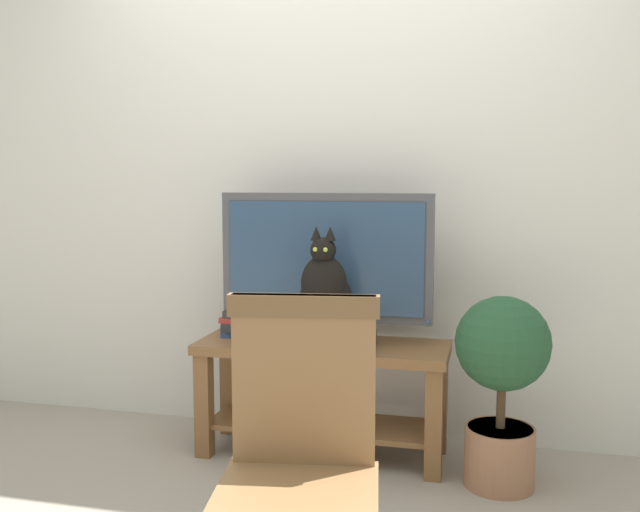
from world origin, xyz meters
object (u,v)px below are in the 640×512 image
(cat, at_px, (325,294))
(wooden_chair, at_px, (300,453))
(tv, at_px, (325,263))
(book_stack, at_px, (247,323))
(potted_plant, at_px, (502,375))
(media_box, at_px, (326,340))
(tv_stand, at_px, (323,378))

(cat, height_order, wooden_chair, cat)
(tv, distance_m, book_stack, 0.48)
(potted_plant, bearing_deg, media_box, 174.79)
(wooden_chair, xyz_separation_m, book_stack, (-0.64, 1.36, 0.04))
(media_box, relative_size, cat, 0.87)
(wooden_chair, relative_size, potted_plant, 1.20)
(wooden_chair, bearing_deg, potted_plant, 65.83)
(tv, bearing_deg, cat, -76.49)
(tv_stand, bearing_deg, tv, 89.97)
(media_box, xyz_separation_m, cat, (0.00, -0.01, 0.21))
(cat, bearing_deg, tv_stand, 109.90)
(book_stack, distance_m, potted_plant, 1.18)
(media_box, distance_m, book_stack, 0.43)
(book_stack, relative_size, potted_plant, 0.31)
(media_box, distance_m, potted_plant, 0.75)
(media_box, xyz_separation_m, wooden_chair, (0.23, -1.23, -0.01))
(wooden_chair, bearing_deg, tv, 100.80)
(tv_stand, bearing_deg, media_box, -67.59)
(tv_stand, bearing_deg, potted_plant, -11.00)
(tv_stand, xyz_separation_m, potted_plant, (0.78, -0.15, 0.11))
(tv_stand, height_order, book_stack, book_stack)
(wooden_chair, bearing_deg, cat, 100.47)
(cat, xyz_separation_m, potted_plant, (0.75, -0.05, -0.29))
(tv_stand, relative_size, book_stack, 4.60)
(tv, bearing_deg, tv_stand, -90.03)
(tv, height_order, potted_plant, tv)
(tv_stand, distance_m, wooden_chair, 1.35)
(tv, relative_size, cat, 2.07)
(media_box, bearing_deg, potted_plant, -5.21)
(tv_stand, distance_m, cat, 0.42)
(cat, relative_size, book_stack, 1.91)
(cat, bearing_deg, potted_plant, -4.10)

